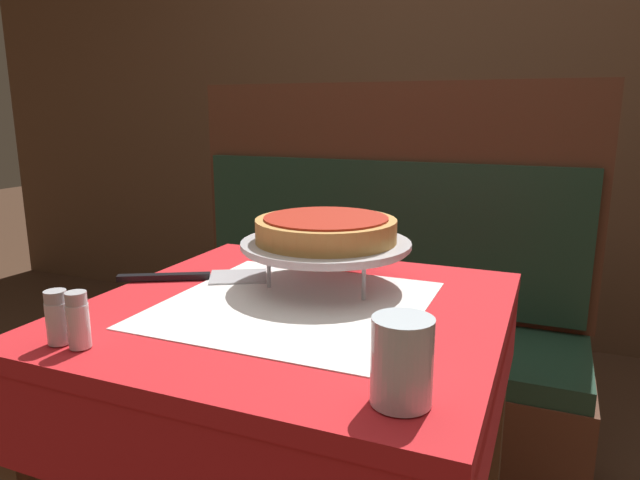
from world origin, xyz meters
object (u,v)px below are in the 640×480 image
Objects in this scene: water_glass_near at (402,361)px; salt_shaker at (57,317)px; dining_table_front at (295,363)px; napkin_holder at (335,240)px; pizza_server at (202,277)px; booth_bench at (369,352)px; condiment_caddy at (389,188)px; deep_dish_pizza at (326,229)px; dining_table_rear at (380,220)px; pizza_pan_stand at (326,246)px; pepper_shaker at (78,320)px.

water_glass_near is 0.52m from salt_shaker.
napkin_holder is at bearing 98.26° from dining_table_front.
booth_bench is at bearing 78.52° from pizza_server.
condiment_caddy is (-0.17, 1.06, -0.02)m from napkin_holder.
deep_dish_pizza is 1.28m from condiment_caddy.
water_glass_near is at bearing -57.05° from deep_dish_pizza.
condiment_caddy is (0.05, -0.06, 0.15)m from dining_table_rear.
salt_shaker is at bearing -121.72° from deep_dish_pizza.
condiment_caddy reaches higher than dining_table_rear.
pizza_pan_stand is (0.28, -1.32, 0.20)m from dining_table_rear.
dining_table_front is at bearing 50.07° from salt_shaker.
pizza_server is 2.77× the size of water_glass_near.
booth_bench reaches higher than salt_shaker.
dining_table_rear is 0.75m from booth_bench.
water_glass_near reaches higher than dining_table_front.
pepper_shaker is 0.85× the size of napkin_holder.
condiment_caddy is (-0.22, 1.38, 0.14)m from dining_table_front.
napkin_holder is (-0.06, 0.20, -0.07)m from deep_dish_pizza.
condiment_caddy is (-0.01, 1.68, -0.01)m from pepper_shaker.
water_glass_near is (0.26, -0.40, -0.06)m from deep_dish_pizza.
booth_bench is at bearing 82.02° from salt_shaker.
dining_table_front is at bearing 54.98° from pepper_shaker.
pizza_pan_stand is 0.27m from pizza_server.
booth_bench is 16.22× the size of salt_shaker.
dining_table_rear is 2.81× the size of deep_dish_pizza.
pizza_server is at bearing -167.29° from deep_dish_pizza.
pizza_server is 0.37m from pepper_shaker.
booth_bench reaches higher than water_glass_near.
booth_bench is (-0.10, 0.77, -0.31)m from dining_table_front.
dining_table_front is at bearing 134.40° from water_glass_near.
water_glass_near is at bearing -72.58° from dining_table_rear.
condiment_caddy reaches higher than pizza_pan_stand.
dining_table_rear is 1.37m from deep_dish_pizza.
dining_table_rear is at bearing 107.42° from water_glass_near.
water_glass_near is (0.27, -0.27, 0.17)m from dining_table_front.
condiment_caddy is at bearing 88.91° from salt_shaker.
booth_bench is 0.83m from pizza_pan_stand.
pizza_pan_stand is at bearing 122.95° from water_glass_near.
booth_bench is 0.77m from condiment_caddy.
salt_shaker is at bearing -129.93° from dining_table_front.
salt_shaker reaches higher than pizza_server.
pizza_pan_stand is 1.28m from condiment_caddy.
salt_shaker is (-0.26, -0.42, -0.04)m from pizza_pan_stand.
water_glass_near is 0.69× the size of condiment_caddy.
dining_table_front is at bearing -15.21° from pizza_server.
salt_shaker is (-0.01, -0.36, 0.04)m from pizza_server.
pepper_shaker reaches higher than dining_table_front.
salt_shaker is at bearing -91.01° from pizza_server.
pizza_server is 1.91× the size of condiment_caddy.
dining_table_front reaches higher than dining_table_rear.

